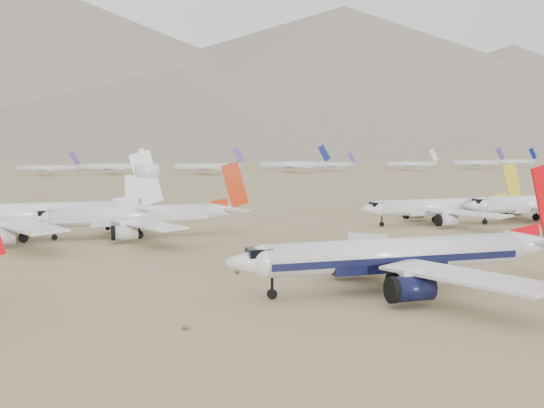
# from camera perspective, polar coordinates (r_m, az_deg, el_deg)

# --- Properties ---
(ground) EXTENTS (7000.00, 7000.00, 0.00)m
(ground) POSITION_cam_1_polar(r_m,az_deg,el_deg) (108.63, 14.90, -6.10)
(ground) COLOR #8D7852
(ground) RESTS_ON ground
(main_airliner) EXTENTS (51.43, 50.23, 18.15)m
(main_airliner) POSITION_cam_1_polar(r_m,az_deg,el_deg) (99.29, 11.32, -4.18)
(main_airliner) COLOR white
(main_airliner) RESTS_ON ground
(row2_gold_tail) EXTENTS (43.16, 42.21, 15.37)m
(row2_gold_tail) POSITION_cam_1_polar(r_m,az_deg,el_deg) (176.48, 14.13, -0.25)
(row2_gold_tail) COLOR white
(row2_gold_tail) RESTS_ON ground
(row2_orange_tail) EXTENTS (45.83, 44.84, 16.35)m
(row2_orange_tail) POSITION_cam_1_polar(r_m,az_deg,el_deg) (151.90, -10.97, -0.98)
(row2_orange_tail) COLOR white
(row2_orange_tail) RESTS_ON ground
(row2_white_trijet) EXTENTS (53.67, 52.46, 19.02)m
(row2_white_trijet) POSITION_cam_1_polar(r_m,az_deg,el_deg) (152.93, -19.56, -0.81)
(row2_white_trijet) COLOR white
(row2_white_trijet) RESTS_ON ground
(distant_storage_row) EXTENTS (610.53, 60.58, 15.19)m
(distant_storage_row) POSITION_cam_1_polar(r_m,az_deg,el_deg) (421.22, -4.84, 3.18)
(distant_storage_row) COLOR silver
(distant_storage_row) RESTS_ON ground
(mountain_range) EXTENTS (7354.00, 3024.00, 470.00)m
(mountain_range) POSITION_cam_1_polar(r_m,az_deg,el_deg) (1750.55, -13.46, 10.92)
(mountain_range) COLOR slate
(mountain_range) RESTS_ON ground
(foothills) EXTENTS (4637.50, 1395.00, 155.00)m
(foothills) POSITION_cam_1_polar(r_m,az_deg,el_deg) (1326.11, 8.75, 7.44)
(foothills) COLOR slate
(foothills) RESTS_ON ground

